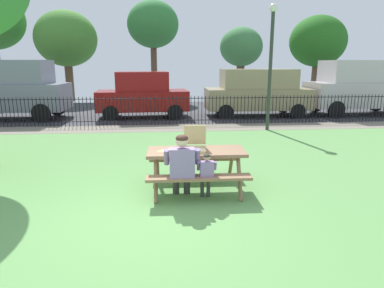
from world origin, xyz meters
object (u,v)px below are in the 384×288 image
at_px(pizza_box_open, 195,144).
at_px(far_tree_right, 318,42).
at_px(parked_car_left, 8,88).
at_px(child_at_table, 206,172).
at_px(picnic_table_foreground, 196,159).
at_px(pizza_slice_on_table, 165,150).
at_px(far_tree_midleft, 66,39).
at_px(parked_car_center, 143,94).
at_px(parked_car_right, 258,92).
at_px(adult_at_table, 182,164).
at_px(parked_car_far_right, 360,86).
at_px(lamp_post_walkway, 271,56).
at_px(far_tree_midright, 241,48).
at_px(far_tree_center, 153,25).

xyz_separation_m(pizza_box_open, far_tree_right, (9.51, 15.99, 2.81)).
bearing_deg(parked_car_left, child_at_table, -52.54).
relative_size(picnic_table_foreground, far_tree_right, 0.34).
distance_m(picnic_table_foreground, pizza_slice_on_table, 0.60).
height_order(picnic_table_foreground, far_tree_midleft, far_tree_midleft).
bearing_deg(parked_car_center, far_tree_midleft, 124.71).
distance_m(picnic_table_foreground, parked_car_right, 9.56).
relative_size(pizza_box_open, parked_car_left, 0.11).
xyz_separation_m(pizza_box_open, adult_at_table, (-0.27, -0.51, -0.22)).
height_order(pizza_box_open, parked_car_center, parked_car_center).
relative_size(pizza_box_open, parked_car_far_right, 0.11).
bearing_deg(child_at_table, pizza_slice_on_table, 142.61).
distance_m(lamp_post_walkway, far_tree_midright, 10.49).
relative_size(pizza_box_open, adult_at_table, 0.44).
bearing_deg(lamp_post_walkway, parked_car_center, 144.93).
xyz_separation_m(child_at_table, parked_car_far_right, (8.27, 9.37, 0.79)).
bearing_deg(parked_car_far_right, parked_car_center, 180.00).
bearing_deg(far_tree_midright, picnic_table_foreground, -105.51).
bearing_deg(adult_at_table, far_tree_midright, 73.99).
height_order(pizza_box_open, far_tree_center, far_tree_center).
height_order(adult_at_table, far_tree_center, far_tree_center).
bearing_deg(parked_car_right, parked_car_center, 180.00).
xyz_separation_m(pizza_box_open, parked_car_far_right, (8.42, 8.83, 0.43)).
bearing_deg(far_tree_right, lamp_post_walkway, -121.54).
relative_size(pizza_box_open, far_tree_right, 0.10).
xyz_separation_m(pizza_slice_on_table, parked_car_far_right, (8.97, 8.84, 0.53)).
xyz_separation_m(pizza_box_open, parked_car_left, (-7.03, 8.83, 0.43)).
distance_m(adult_at_table, far_tree_center, 16.98).
bearing_deg(parked_car_right, pizza_box_open, -112.37).
height_order(parked_car_right, far_tree_midleft, far_tree_midleft).
bearing_deg(adult_at_table, pizza_slice_on_table, 119.37).
xyz_separation_m(picnic_table_foreground, far_tree_midleft, (-6.43, 16.00, 3.16)).
bearing_deg(child_at_table, pizza_box_open, 105.58).
bearing_deg(lamp_post_walkway, child_at_table, -115.89).
xyz_separation_m(parked_car_right, parked_car_far_right, (4.78, 0.00, 0.21)).
relative_size(parked_car_right, far_tree_center, 0.76).
xyz_separation_m(parked_car_center, parked_car_right, (5.09, -0.00, 0.09)).
bearing_deg(far_tree_midright, parked_car_far_right, -61.07).
distance_m(pizza_slice_on_table, parked_car_far_right, 12.60).
height_order(far_tree_midleft, far_tree_right, far_tree_midleft).
bearing_deg(parked_car_center, adult_at_table, -82.77).
distance_m(pizza_box_open, pizza_slice_on_table, 0.56).
distance_m(picnic_table_foreground, child_at_table, 0.55).
distance_m(far_tree_midleft, far_tree_center, 5.37).
bearing_deg(pizza_box_open, parked_car_far_right, 46.37).
height_order(far_tree_center, far_tree_right, far_tree_center).
bearing_deg(far_tree_center, far_tree_midleft, 180.00).
bearing_deg(picnic_table_foreground, far_tree_midright, 74.49).
height_order(pizza_slice_on_table, parked_car_left, parked_car_left).
xyz_separation_m(pizza_box_open, child_at_table, (0.15, -0.54, -0.36)).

